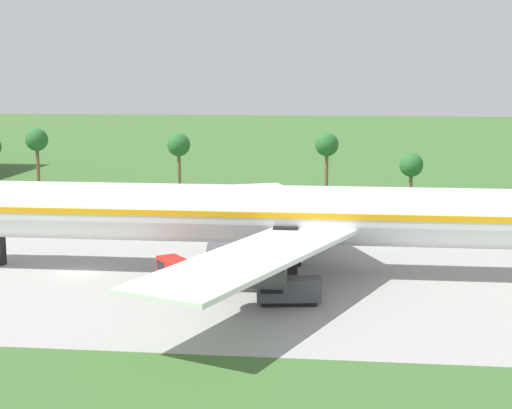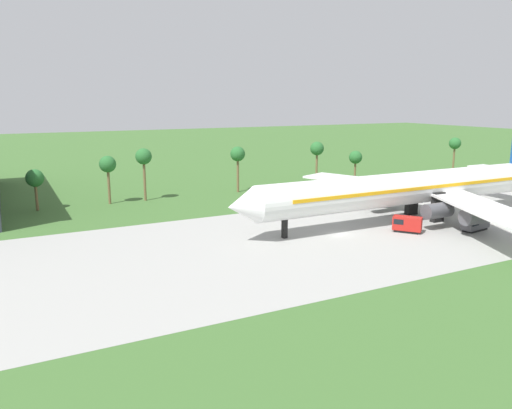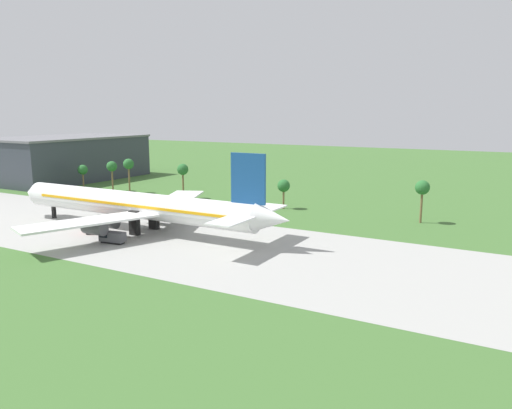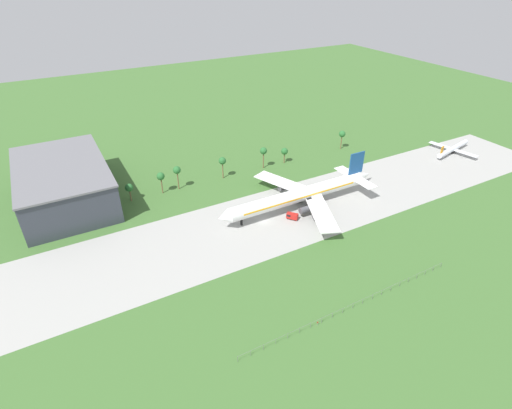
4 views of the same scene
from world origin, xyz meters
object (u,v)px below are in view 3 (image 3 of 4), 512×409
at_px(baggage_tug, 91,226).
at_px(terminal_building, 67,158).
at_px(catering_van, 112,237).
at_px(jet_airliner, 138,206).

height_order(baggage_tug, terminal_building, terminal_building).
xyz_separation_m(catering_van, terminal_building, (-90.93, 66.18, 7.46)).
relative_size(jet_airliner, terminal_building, 1.28).
relative_size(baggage_tug, catering_van, 0.84).
xyz_separation_m(jet_airliner, terminal_building, (-88.62, 55.10, 2.69)).
bearing_deg(jet_airliner, terminal_building, 148.13).
xyz_separation_m(baggage_tug, terminal_building, (-79.74, 61.44, 7.32)).
bearing_deg(catering_van, terminal_building, 143.95).
xyz_separation_m(jet_airliner, baggage_tug, (-8.87, -6.33, -4.63)).
xyz_separation_m(jet_airliner, catering_van, (2.31, -11.08, -4.77)).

